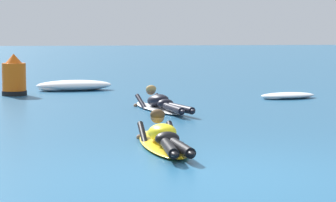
# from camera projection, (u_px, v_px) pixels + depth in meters

# --- Properties ---
(ground_plane) EXTENTS (120.00, 120.00, 0.00)m
(ground_plane) POSITION_uv_depth(u_px,v_px,m) (129.00, 95.00, 17.57)
(ground_plane) COLOR #235B84
(surfer_near) EXTENTS (0.65, 2.66, 0.54)m
(surfer_near) POSITION_uv_depth(u_px,v_px,m) (164.00, 139.00, 9.61)
(surfer_near) COLOR yellow
(surfer_near) RESTS_ON ground
(surfer_far) EXTENTS (1.04, 2.74, 0.55)m
(surfer_far) POSITION_uv_depth(u_px,v_px,m) (161.00, 104.00, 14.09)
(surfer_far) COLOR white
(surfer_far) RESTS_ON ground
(whitewater_mid_left) EXTENTS (2.16, 1.13, 0.29)m
(whitewater_mid_left) POSITION_uv_depth(u_px,v_px,m) (74.00, 86.00, 18.94)
(whitewater_mid_left) COLOR white
(whitewater_mid_left) RESTS_ON ground
(whitewater_mid_right) EXTENTS (1.55, 1.01, 0.14)m
(whitewater_mid_right) POSITION_uv_depth(u_px,v_px,m) (288.00, 96.00, 16.73)
(whitewater_mid_right) COLOR white
(whitewater_mid_right) RESTS_ON ground
(channel_marker_buoy) EXTENTS (0.63, 0.63, 1.07)m
(channel_marker_buoy) POSITION_uv_depth(u_px,v_px,m) (14.00, 79.00, 17.44)
(channel_marker_buoy) COLOR #EA5B0F
(channel_marker_buoy) RESTS_ON ground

